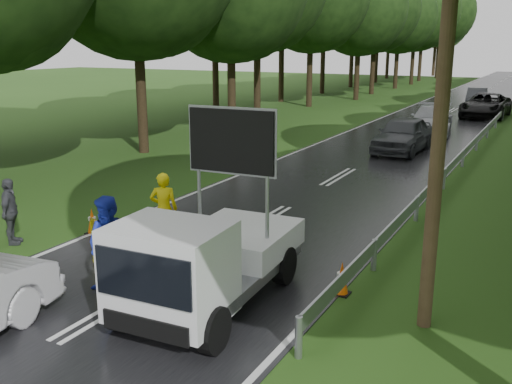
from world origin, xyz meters
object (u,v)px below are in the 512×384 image
Objects in this scene: barrier at (116,244)px; civilian at (110,246)px; work_truck at (204,260)px; queue_car_third at (486,105)px; officer at (164,209)px; queue_car_first at (403,135)px; queue_car_fourth at (477,97)px; queue_car_second at (431,120)px.

civilian is (0.30, -0.50, 0.18)m from barrier.
work_truck is 0.81× the size of queue_car_third.
civilian is (-2.00, -0.22, 0.01)m from work_truck.
work_truck is 2.33m from barrier.
civilian reaches higher than officer.
barrier is 1.30× the size of officer.
work_truck is at bearing -3.63° from civilian.
queue_car_third is at bearing 85.31° from queue_car_first.
queue_car_fourth is (-1.52, 7.46, -0.11)m from queue_car_third.
queue_car_second is at bearing 109.70° from barrier.
work_truck is 2.01m from civilian.
officer reaches higher than barrier.
civilian reaches higher than queue_car_third.
barrier is at bearing 170.02° from work_truck.
officer is 37.26m from queue_car_fourth.
queue_car_first is 22.33m from queue_car_fourth.
queue_car_fourth is at bearing 104.34° from queue_car_third.
civilian is 39.90m from queue_car_fourth.
officer is 0.39× the size of queue_car_first.
queue_car_third is (3.04, 32.40, -0.19)m from civilian.
queue_car_first is 1.13× the size of queue_car_fourth.
queue_car_fourth is at bearing 111.01° from barrier.
queue_car_third is at bearing -125.75° from officer.
barrier is 17.12m from queue_car_first.
queue_car_third is (1.74, 14.86, -0.01)m from queue_car_first.
queue_car_first is at bearing -126.32° from officer.
officer reaches higher than queue_car_third.
work_truck is 32.20m from queue_car_third.
civilian reaches higher than queue_car_second.
work_truck is 2.35× the size of civilian.
officer is (-0.43, 2.18, 0.11)m from barrier.
queue_car_third reaches higher than queue_car_second.
queue_car_second is 1.25× the size of queue_car_fourth.
barrier is at bearing -93.14° from queue_car_third.
queue_car_second is (1.60, 23.20, -0.04)m from barrier.
civilian reaches higher than barrier.
queue_car_second is (0.00, 6.16, -0.05)m from queue_car_first.
civilian is (0.73, -2.68, 0.07)m from officer.
queue_car_fourth is (1.51, 39.87, -0.30)m from civilian.
work_truck is at bearing -85.71° from queue_car_first.
barrier is 0.41× the size of queue_car_third.
queue_car_first is at bearing -97.41° from queue_car_second.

